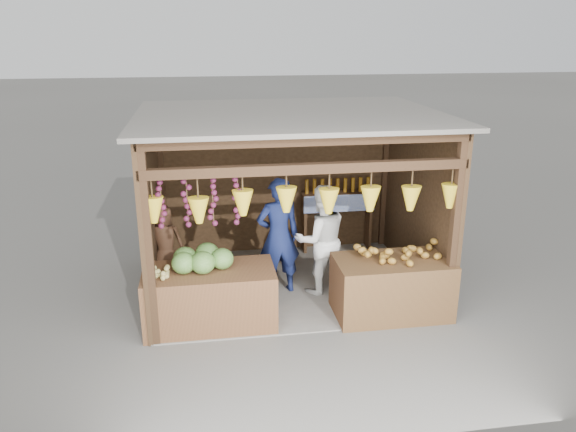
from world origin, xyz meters
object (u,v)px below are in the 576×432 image
object	(u,v)px
counter_right	(392,287)
man_standing	(278,237)
woman_standing	(321,240)
vendor_seated	(165,242)
counter_left	(210,298)

from	to	relation	value
counter_right	man_standing	xyz separation A→B (m)	(-1.44, 0.91, 0.48)
woman_standing	vendor_seated	size ratio (longest dim) A/B	1.53
counter_left	man_standing	xyz separation A→B (m)	(1.04, 0.83, 0.49)
woman_standing	counter_right	bearing A→B (deg)	127.99
woman_standing	counter_left	bearing A→B (deg)	18.55
counter_right	woman_standing	distance (m)	1.26
vendor_seated	counter_right	bearing A→B (deg)	166.32
man_standing	vendor_seated	distance (m)	1.66
counter_left	woman_standing	xyz separation A→B (m)	(1.66, 0.76, 0.44)
counter_left	counter_right	world-z (taller)	counter_right
counter_right	man_standing	size ratio (longest dim) A/B	0.88
counter_right	man_standing	bearing A→B (deg)	147.66
counter_right	vendor_seated	distance (m)	3.32
counter_left	woman_standing	world-z (taller)	woman_standing
man_standing	woman_standing	distance (m)	0.63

